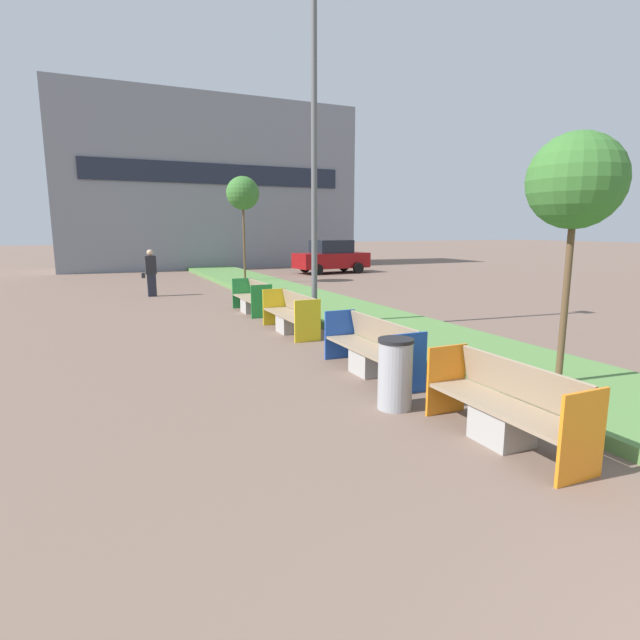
{
  "coord_description": "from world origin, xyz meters",
  "views": [
    {
      "loc": [
        -3.32,
        -0.08,
        2.47
      ],
      "look_at": [
        0.9,
        9.23,
        0.6
      ],
      "focal_mm": 28.0,
      "sensor_mm": 36.0,
      "label": 1
    }
  ],
  "objects_px": {
    "bench_orange_frame": "(505,412)",
    "bench_yellow_frame": "(291,317)",
    "bench_green_frame": "(253,300)",
    "bench_blue_frame": "(372,352)",
    "pedestrian_walking": "(151,273)",
    "sapling_tree_near": "(576,182)",
    "parked_car_distant": "(331,257)",
    "street_lamp_post": "(314,141)",
    "litter_bin": "(395,374)",
    "sapling_tree_far": "(243,194)"
  },
  "relations": [
    {
      "from": "bench_blue_frame",
      "to": "street_lamp_post",
      "type": "bearing_deg",
      "value": 81.01
    },
    {
      "from": "bench_yellow_frame",
      "to": "pedestrian_walking",
      "type": "xyz_separation_m",
      "value": [
        -2.36,
        8.29,
        0.51
      ]
    },
    {
      "from": "sapling_tree_near",
      "to": "parked_car_distant",
      "type": "relative_size",
      "value": 0.88
    },
    {
      "from": "sapling_tree_near",
      "to": "pedestrian_walking",
      "type": "relative_size",
      "value": 2.21
    },
    {
      "from": "bench_yellow_frame",
      "to": "pedestrian_walking",
      "type": "bearing_deg",
      "value": 105.87
    },
    {
      "from": "bench_yellow_frame",
      "to": "pedestrian_walking",
      "type": "distance_m",
      "value": 8.63
    },
    {
      "from": "street_lamp_post",
      "to": "bench_orange_frame",
      "type": "bearing_deg",
      "value": -95.04
    },
    {
      "from": "sapling_tree_far",
      "to": "parked_car_distant",
      "type": "relative_size",
      "value": 1.1
    },
    {
      "from": "bench_orange_frame",
      "to": "bench_yellow_frame",
      "type": "relative_size",
      "value": 0.93
    },
    {
      "from": "litter_bin",
      "to": "bench_green_frame",
      "type": "bearing_deg",
      "value": 86.26
    },
    {
      "from": "street_lamp_post",
      "to": "pedestrian_walking",
      "type": "distance_m",
      "value": 9.52
    },
    {
      "from": "bench_yellow_frame",
      "to": "pedestrian_walking",
      "type": "relative_size",
      "value": 1.31
    },
    {
      "from": "bench_green_frame",
      "to": "sapling_tree_near",
      "type": "relative_size",
      "value": 0.54
    },
    {
      "from": "street_lamp_post",
      "to": "parked_car_distant",
      "type": "distance_m",
      "value": 16.8
    },
    {
      "from": "bench_blue_frame",
      "to": "litter_bin",
      "type": "bearing_deg",
      "value": -109.52
    },
    {
      "from": "bench_yellow_frame",
      "to": "street_lamp_post",
      "type": "xyz_separation_m",
      "value": [
        0.61,
        -0.01,
        4.11
      ]
    },
    {
      "from": "bench_orange_frame",
      "to": "bench_blue_frame",
      "type": "relative_size",
      "value": 0.89
    },
    {
      "from": "bench_orange_frame",
      "to": "parked_car_distant",
      "type": "height_order",
      "value": "parked_car_distant"
    },
    {
      "from": "bench_blue_frame",
      "to": "sapling_tree_far",
      "type": "relative_size",
      "value": 0.5
    },
    {
      "from": "litter_bin",
      "to": "street_lamp_post",
      "type": "bearing_deg",
      "value": 77.8
    },
    {
      "from": "bench_yellow_frame",
      "to": "parked_car_distant",
      "type": "xyz_separation_m",
      "value": [
        8.08,
        14.61,
        0.54
      ]
    },
    {
      "from": "bench_orange_frame",
      "to": "bench_green_frame",
      "type": "height_order",
      "value": "same"
    },
    {
      "from": "street_lamp_post",
      "to": "pedestrian_walking",
      "type": "relative_size",
      "value": 4.73
    },
    {
      "from": "litter_bin",
      "to": "street_lamp_post",
      "type": "relative_size",
      "value": 0.12
    },
    {
      "from": "bench_yellow_frame",
      "to": "street_lamp_post",
      "type": "bearing_deg",
      "value": -0.82
    },
    {
      "from": "litter_bin",
      "to": "bench_orange_frame",
      "type": "bearing_deg",
      "value": -69.0
    },
    {
      "from": "sapling_tree_near",
      "to": "bench_green_frame",
      "type": "bearing_deg",
      "value": 102.6
    },
    {
      "from": "litter_bin",
      "to": "street_lamp_post",
      "type": "xyz_separation_m",
      "value": [
        1.18,
        5.46,
        3.98
      ]
    },
    {
      "from": "bench_blue_frame",
      "to": "pedestrian_walking",
      "type": "distance_m",
      "value": 12.38
    },
    {
      "from": "bench_blue_frame",
      "to": "litter_bin",
      "type": "height_order",
      "value": "litter_bin"
    },
    {
      "from": "bench_orange_frame",
      "to": "bench_green_frame",
      "type": "distance_m",
      "value": 10.15
    },
    {
      "from": "bench_blue_frame",
      "to": "bench_green_frame",
      "type": "xyz_separation_m",
      "value": [
        -0.0,
        7.07,
        -0.01
      ]
    },
    {
      "from": "street_lamp_post",
      "to": "pedestrian_walking",
      "type": "xyz_separation_m",
      "value": [
        -2.97,
        8.29,
        -3.6
      ]
    },
    {
      "from": "bench_yellow_frame",
      "to": "sapling_tree_far",
      "type": "relative_size",
      "value": 0.47
    },
    {
      "from": "sapling_tree_far",
      "to": "pedestrian_walking",
      "type": "distance_m",
      "value": 6.15
    },
    {
      "from": "bench_blue_frame",
      "to": "sapling_tree_near",
      "type": "relative_size",
      "value": 0.62
    },
    {
      "from": "bench_yellow_frame",
      "to": "sapling_tree_near",
      "type": "relative_size",
      "value": 0.59
    },
    {
      "from": "bench_orange_frame",
      "to": "parked_car_distant",
      "type": "xyz_separation_m",
      "value": [
        8.09,
        21.55,
        0.54
      ]
    },
    {
      "from": "bench_orange_frame",
      "to": "street_lamp_post",
      "type": "bearing_deg",
      "value": 84.96
    },
    {
      "from": "bench_yellow_frame",
      "to": "sapling_tree_near",
      "type": "bearing_deg",
      "value": -71.03
    },
    {
      "from": "bench_green_frame",
      "to": "bench_blue_frame",
      "type": "bearing_deg",
      "value": -89.97
    },
    {
      "from": "parked_car_distant",
      "to": "sapling_tree_far",
      "type": "bearing_deg",
      "value": -155.74
    },
    {
      "from": "bench_orange_frame",
      "to": "bench_blue_frame",
      "type": "bearing_deg",
      "value": 89.94
    },
    {
      "from": "parked_car_distant",
      "to": "bench_blue_frame",
      "type": "bearing_deg",
      "value": -118.76
    },
    {
      "from": "bench_green_frame",
      "to": "parked_car_distant",
      "type": "xyz_separation_m",
      "value": [
        8.09,
        11.4,
        0.55
      ]
    },
    {
      "from": "bench_green_frame",
      "to": "litter_bin",
      "type": "distance_m",
      "value": 8.7
    },
    {
      "from": "street_lamp_post",
      "to": "bench_blue_frame",
      "type": "bearing_deg",
      "value": -98.99
    },
    {
      "from": "bench_orange_frame",
      "to": "bench_green_frame",
      "type": "relative_size",
      "value": 1.02
    },
    {
      "from": "sapling_tree_near",
      "to": "sapling_tree_far",
      "type": "height_order",
      "value": "sapling_tree_far"
    },
    {
      "from": "bench_green_frame",
      "to": "sapling_tree_far",
      "type": "relative_size",
      "value": 0.43
    }
  ]
}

